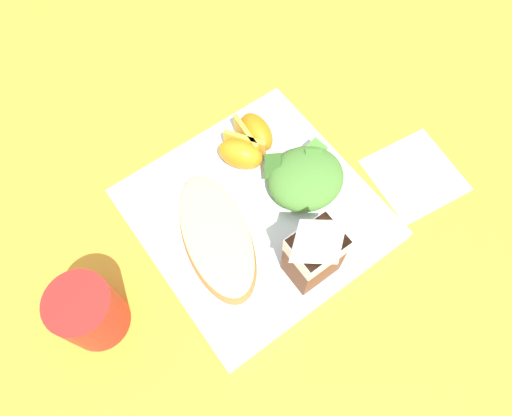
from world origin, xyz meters
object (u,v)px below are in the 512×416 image
milk_carton (315,251)px  orange_wedge_middle (241,153)px  white_plate (256,214)px  green_salad_pile (306,178)px  orange_wedge_front (255,133)px  cheesy_pizza_bread (217,238)px  paper_napkin (415,175)px  drinking_red_cup (87,309)px

milk_carton → orange_wedge_middle: (-0.02, -0.17, -0.04)m
white_plate → green_salad_pile: green_salad_pile is taller
green_salad_pile → milk_carton: 0.12m
orange_wedge_front → milk_carton: bearing=73.8°
milk_carton → orange_wedge_front: bearing=-106.2°
cheesy_pizza_bread → paper_napkin: cheesy_pizza_bread is taller
paper_napkin → drinking_red_cup: 0.45m
green_salad_pile → orange_wedge_front: same height
cheesy_pizza_bread → orange_wedge_front: (-0.12, -0.09, 0.00)m
cheesy_pizza_bread → drinking_red_cup: bearing=-3.9°
white_plate → orange_wedge_middle: (-0.03, -0.07, 0.03)m
cheesy_pizza_bread → paper_napkin: bearing=165.3°
orange_wedge_middle → paper_napkin: (-0.18, 0.15, -0.03)m
cheesy_pizza_bread → orange_wedge_middle: size_ratio=2.65×
white_plate → milk_carton: (-0.01, 0.10, 0.07)m
white_plate → paper_napkin: (-0.21, 0.08, -0.01)m
drinking_red_cup → orange_wedge_front: bearing=-164.3°
cheesy_pizza_bread → milk_carton: (-0.07, 0.09, 0.04)m
white_plate → paper_napkin: white_plate is taller
white_plate → paper_napkin: bearing=159.5°
green_salad_pile → orange_wedge_middle: 0.09m
cheesy_pizza_bread → paper_napkin: size_ratio=1.68×
milk_carton → paper_napkin: size_ratio=1.00×
orange_wedge_middle → drinking_red_cup: drinking_red_cup is taller
green_salad_pile → drinking_red_cup: bearing=-2.2°
orange_wedge_front → orange_wedge_middle: 0.04m
white_plate → paper_napkin: 0.22m
green_salad_pile → orange_wedge_middle: (0.04, -0.08, -0.00)m
orange_wedge_front → drinking_red_cup: drinking_red_cup is taller
cheesy_pizza_bread → paper_napkin: 0.28m
orange_wedge_middle → drinking_red_cup: bearing=14.6°
orange_wedge_front → cheesy_pizza_bread: bearing=36.5°
milk_carton → orange_wedge_middle: milk_carton is taller
white_plate → green_salad_pile: (-0.07, 0.01, 0.03)m
white_plate → paper_napkin: size_ratio=2.55×
orange_wedge_front → orange_wedge_middle: same height
drinking_red_cup → white_plate: bearing=178.9°
drinking_red_cup → paper_napkin: bearing=169.3°
orange_wedge_front → orange_wedge_middle: size_ratio=0.91×
milk_carton → orange_wedge_front: size_ratio=1.73×
cheesy_pizza_bread → milk_carton: 0.12m
white_plate → orange_wedge_front: size_ratio=4.42×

